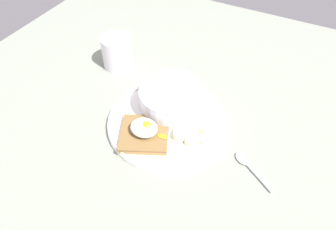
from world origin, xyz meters
TOP-DOWN VIEW (x-y plane):
  - ground_plane at (0.00, 0.00)cm, footprint 120.00×120.00cm
  - plate at (0.00, 0.00)cm, footprint 27.29×27.29cm
  - oatmeal_bowl at (-1.17, 4.38)cm, footprint 15.19×15.19cm
  - toast_slice at (-2.39, -6.32)cm, footprint 13.50×13.50cm
  - poached_egg at (-2.28, -6.30)cm, footprint 8.24×5.12cm
  - banana_slice_front at (7.43, -3.14)cm, footprint 3.52×3.41cm
  - banana_slice_left at (8.06, 1.60)cm, footprint 3.69×3.52cm
  - banana_slice_back at (5.87, -0.39)cm, footprint 3.83×3.85cm
  - banana_slice_right at (9.79, -1.51)cm, footprint 3.33×3.29cm
  - banana_slice_inner at (4.50, -3.13)cm, footprint 4.11×3.98cm
  - coffee_mug at (-22.09, 13.50)cm, footprint 8.16×8.16cm
  - spoon at (19.96, -2.94)cm, footprint 9.79×7.19cm

SIDE VIEW (x-z plane):
  - ground_plane at x=0.00cm, z-range 0.00..2.00cm
  - spoon at x=19.96cm, z-range 2.00..2.80cm
  - plate at x=0.00cm, z-range 2.00..3.60cm
  - banana_slice_back at x=5.87cm, z-range 2.96..4.01cm
  - banana_slice_right at x=9.79cm, z-range 2.96..4.15cm
  - banana_slice_front at x=7.43cm, z-range 2.93..4.58cm
  - banana_slice_left at x=8.06cm, z-range 2.85..4.73cm
  - toast_slice at x=-2.39cm, z-range 3.08..4.52cm
  - banana_slice_inner at x=4.50cm, z-range 2.88..4.77cm
  - oatmeal_bowl at x=-1.17cm, z-range 3.04..8.67cm
  - poached_egg at x=-2.28cm, z-range 4.26..7.48cm
  - coffee_mug at x=-22.09cm, z-range 2.11..10.69cm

